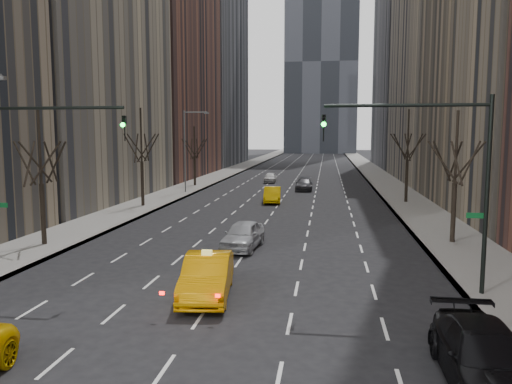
% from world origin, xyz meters
% --- Properties ---
extents(sidewalk_left, '(4.50, 320.00, 0.15)m').
position_xyz_m(sidewalk_left, '(-12.25, 70.00, 0.07)').
color(sidewalk_left, slate).
rests_on(sidewalk_left, ground).
extents(sidewalk_right, '(4.50, 320.00, 0.15)m').
position_xyz_m(sidewalk_right, '(12.25, 70.00, 0.07)').
color(sidewalk_right, slate).
rests_on(sidewalk_right, ground).
extents(bld_left_far, '(14.00, 28.00, 44.00)m').
position_xyz_m(bld_left_far, '(-21.50, 66.00, 22.00)').
color(bld_left_far, brown).
rests_on(bld_left_far, ground).
extents(bld_left_deep, '(14.00, 30.00, 60.00)m').
position_xyz_m(bld_left_deep, '(-21.50, 96.00, 30.00)').
color(bld_left_deep, slate).
rests_on(bld_left_deep, ground).
extents(bld_right_deep, '(14.00, 30.00, 58.00)m').
position_xyz_m(bld_right_deep, '(21.50, 95.00, 29.00)').
color(bld_right_deep, slate).
rests_on(bld_right_deep, ground).
extents(tree_lw_b, '(3.36, 3.50, 7.82)m').
position_xyz_m(tree_lw_b, '(-12.00, 18.00, 3.72)').
color(tree_lw_b, black).
rests_on(tree_lw_b, ground).
extents(tree_lw_c, '(3.36, 3.50, 8.74)m').
position_xyz_m(tree_lw_c, '(-12.00, 34.00, 4.04)').
color(tree_lw_c, black).
rests_on(tree_lw_c, ground).
extents(tree_lw_d, '(3.36, 3.50, 7.36)m').
position_xyz_m(tree_lw_d, '(-12.00, 52.00, 3.56)').
color(tree_lw_d, black).
rests_on(tree_lw_d, ground).
extents(tree_rw_b, '(3.36, 3.50, 7.82)m').
position_xyz_m(tree_rw_b, '(12.00, 22.00, 3.72)').
color(tree_rw_b, black).
rests_on(tree_rw_b, ground).
extents(tree_rw_c, '(3.36, 3.50, 8.74)m').
position_xyz_m(tree_rw_c, '(12.00, 40.00, 4.04)').
color(tree_rw_c, black).
rests_on(tree_rw_c, ground).
extents(traffic_mast_left, '(6.69, 0.39, 8.00)m').
position_xyz_m(traffic_mast_left, '(-9.11, 12.00, 5.49)').
color(traffic_mast_left, black).
rests_on(traffic_mast_left, ground).
extents(traffic_mast_right, '(6.69, 0.39, 8.00)m').
position_xyz_m(traffic_mast_right, '(9.11, 12.00, 5.49)').
color(traffic_mast_right, black).
rests_on(traffic_mast_right, ground).
extents(streetlight_far, '(2.83, 0.22, 9.00)m').
position_xyz_m(streetlight_far, '(-10.84, 45.00, 5.62)').
color(streetlight_far, slate).
rests_on(streetlight_far, ground).
extents(taxi_sedan, '(2.44, 5.40, 1.72)m').
position_xyz_m(taxi_sedan, '(-0.30, 10.45, 0.86)').
color(taxi_sedan, orange).
rests_on(taxi_sedan, ground).
extents(silver_sedan_ahead, '(2.28, 4.79, 1.58)m').
position_xyz_m(silver_sedan_ahead, '(-0.29, 19.13, 0.79)').
color(silver_sedan_ahead, '#ABADB3').
rests_on(silver_sedan_ahead, ground).
extents(parked_suv_black, '(2.25, 5.44, 1.57)m').
position_xyz_m(parked_suv_black, '(8.65, 4.35, 0.79)').
color(parked_suv_black, black).
rests_on(parked_suv_black, ground).
extents(far_taxi, '(1.95, 4.65, 1.50)m').
position_xyz_m(far_taxi, '(-0.72, 38.71, 0.75)').
color(far_taxi, '#E8B304').
rests_on(far_taxi, ground).
extents(far_suv_grey, '(2.07, 4.89, 1.41)m').
position_xyz_m(far_suv_grey, '(1.83, 49.56, 0.70)').
color(far_suv_grey, '#2E2D33').
rests_on(far_suv_grey, ground).
extents(far_car_white, '(1.73, 4.00, 1.34)m').
position_xyz_m(far_car_white, '(-3.17, 58.49, 0.67)').
color(far_car_white, silver).
rests_on(far_car_white, ground).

